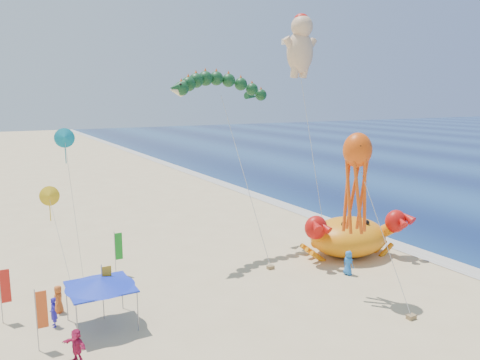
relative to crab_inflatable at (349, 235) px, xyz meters
name	(u,v)px	position (x,y,z in m)	size (l,w,h in m)	color
ground	(278,271)	(-6.76, -0.14, -1.64)	(320.00, 320.00, 0.00)	#D1B784
foam_strip	(397,245)	(5.24, -0.14, -1.63)	(320.00, 320.00, 0.00)	silver
crab_inflatable	(349,235)	(0.00, 0.00, 0.00)	(8.48, 6.52, 3.72)	orange
dragon_kite	(219,90)	(-8.23, 6.06, 11.21)	(9.53, 7.93, 13.91)	#0E3619
cherub_kite	(301,44)	(-0.44, 6.33, 14.99)	(2.98, 3.34, 19.10)	#DEB187
octopus_kite	(357,175)	(-5.07, -5.88, 6.03)	(1.95, 5.01, 10.23)	#E14A0B
canopy_blue	(100,283)	(-19.62, -2.20, 0.81)	(3.66, 3.66, 2.71)	gray
feather_flags	(72,280)	(-20.71, 0.17, 0.38)	(7.80, 7.99, 3.20)	gray
beachgoers	(112,294)	(-18.57, -0.23, -0.78)	(29.84, 10.57, 1.84)	#251DAC
small_kites	(22,191)	(-22.63, 3.91, 5.10)	(9.00, 8.06, 10.33)	gold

